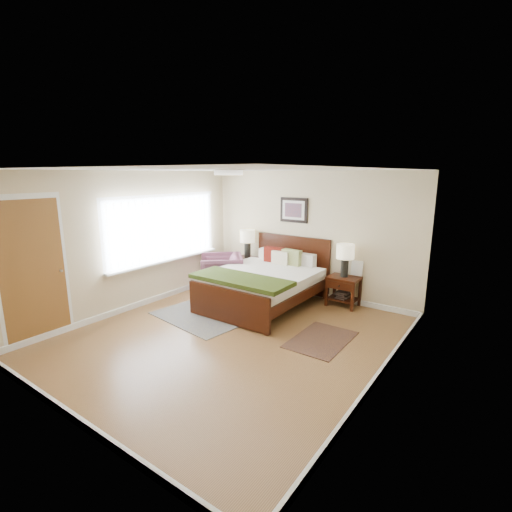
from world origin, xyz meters
name	(u,v)px	position (x,y,z in m)	size (l,w,h in m)	color
floor	(231,336)	(0.00, 0.00, 0.00)	(5.00, 5.00, 0.00)	brown
back_wall	(309,234)	(0.00, 2.50, 1.25)	(4.50, 0.04, 2.50)	beige
front_wall	(59,306)	(0.00, -2.50, 1.25)	(4.50, 0.04, 2.50)	beige
left_wall	(134,241)	(-2.25, 0.00, 1.25)	(0.04, 5.00, 2.50)	beige
right_wall	(385,283)	(2.25, 0.00, 1.25)	(0.04, 5.00, 2.50)	beige
ceiling	(229,170)	(0.00, 0.00, 2.50)	(4.50, 5.00, 0.02)	white
window	(165,230)	(-2.20, 0.70, 1.38)	(0.11, 2.72, 1.32)	silver
door	(33,271)	(-2.23, -1.75, 1.07)	(0.06, 1.00, 2.18)	silver
ceil_fixture	(229,172)	(0.00, 0.00, 2.47)	(0.44, 0.44, 0.08)	white
bed	(264,278)	(-0.35, 1.43, 0.54)	(1.80, 2.18, 1.17)	#381708
wall_art	(294,210)	(-0.35, 2.47, 1.72)	(0.62, 0.05, 0.50)	black
nightstand_left	(247,263)	(-1.37, 2.25, 0.51)	(0.53, 0.48, 0.63)	#381708
nightstand_right	(343,288)	(0.87, 2.26, 0.35)	(0.57, 0.43, 0.56)	#381708
lamp_left	(247,239)	(-1.37, 2.27, 1.06)	(0.33, 0.33, 0.61)	black
lamp_right	(345,255)	(0.87, 2.27, 0.99)	(0.33, 0.33, 0.61)	black
armchair	(221,273)	(-1.59, 1.63, 0.40)	(0.85, 0.87, 0.79)	#6E3C50
rug_persian	(226,307)	(-0.85, 0.90, 0.01)	(1.63, 2.30, 0.01)	#0D1A41
rug_navy	(321,340)	(1.19, 0.68, 0.01)	(0.76, 1.14, 0.01)	black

